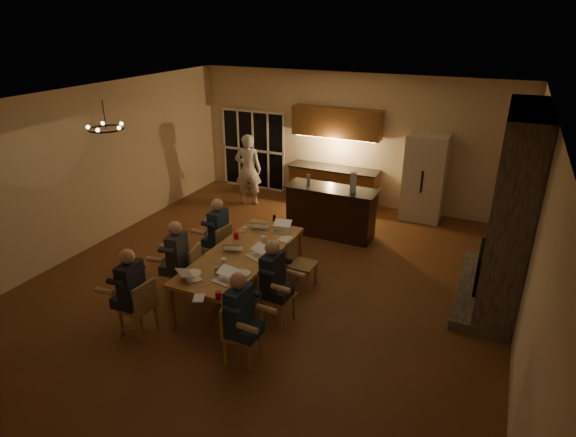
# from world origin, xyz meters

# --- Properties ---
(floor) EXTENTS (9.00, 9.00, 0.00)m
(floor) POSITION_xyz_m (0.00, 0.00, 0.00)
(floor) COLOR brown
(floor) RESTS_ON ground
(back_wall) EXTENTS (8.00, 0.04, 3.20)m
(back_wall) POSITION_xyz_m (0.00, 4.52, 1.60)
(back_wall) COLOR beige
(back_wall) RESTS_ON ground
(left_wall) EXTENTS (0.04, 9.00, 3.20)m
(left_wall) POSITION_xyz_m (-4.02, 0.00, 1.60)
(left_wall) COLOR beige
(left_wall) RESTS_ON ground
(right_wall) EXTENTS (0.04, 9.00, 3.20)m
(right_wall) POSITION_xyz_m (4.02, 0.00, 1.60)
(right_wall) COLOR beige
(right_wall) RESTS_ON ground
(ceiling) EXTENTS (8.00, 9.00, 0.04)m
(ceiling) POSITION_xyz_m (0.00, 0.00, 3.22)
(ceiling) COLOR white
(ceiling) RESTS_ON back_wall
(french_doors) EXTENTS (1.86, 0.08, 2.10)m
(french_doors) POSITION_xyz_m (-2.70, 4.47, 1.05)
(french_doors) COLOR black
(french_doors) RESTS_ON ground
(fireplace) EXTENTS (0.58, 2.50, 3.20)m
(fireplace) POSITION_xyz_m (3.70, 1.20, 1.60)
(fireplace) COLOR #73655A
(fireplace) RESTS_ON ground
(kitchenette) EXTENTS (2.24, 0.68, 2.40)m
(kitchenette) POSITION_xyz_m (-0.30, 4.20, 1.20)
(kitchenette) COLOR brown
(kitchenette) RESTS_ON ground
(refrigerator) EXTENTS (0.90, 0.68, 2.00)m
(refrigerator) POSITION_xyz_m (1.90, 4.15, 1.00)
(refrigerator) COLOR beige
(refrigerator) RESTS_ON ground
(dining_table) EXTENTS (1.10, 2.76, 0.75)m
(dining_table) POSITION_xyz_m (-0.27, -0.45, 0.38)
(dining_table) COLOR #A77743
(dining_table) RESTS_ON ground
(bar_island) EXTENTS (1.94, 0.70, 1.08)m
(bar_island) POSITION_xyz_m (0.29, 2.38, 0.54)
(bar_island) COLOR black
(bar_island) RESTS_ON ground
(chair_left_near) EXTENTS (0.48, 0.48, 0.89)m
(chair_left_near) POSITION_xyz_m (-1.13, -2.10, 0.45)
(chair_left_near) COLOR #A78253
(chair_left_near) RESTS_ON ground
(chair_left_mid) EXTENTS (0.53, 0.53, 0.89)m
(chair_left_mid) POSITION_xyz_m (-1.14, -0.89, 0.45)
(chair_left_mid) COLOR #A78253
(chair_left_mid) RESTS_ON ground
(chair_left_far) EXTENTS (0.50, 0.50, 0.89)m
(chair_left_far) POSITION_xyz_m (-1.13, 0.09, 0.45)
(chair_left_far) COLOR #A78253
(chair_left_far) RESTS_ON ground
(chair_right_near) EXTENTS (0.48, 0.48, 0.89)m
(chair_right_near) POSITION_xyz_m (0.61, -2.00, 0.45)
(chair_right_near) COLOR #A78253
(chair_right_near) RESTS_ON ground
(chair_right_mid) EXTENTS (0.51, 0.51, 0.89)m
(chair_right_mid) POSITION_xyz_m (0.63, -0.94, 0.45)
(chair_right_mid) COLOR #A78253
(chair_right_mid) RESTS_ON ground
(chair_right_far) EXTENTS (0.45, 0.45, 0.89)m
(chair_right_far) POSITION_xyz_m (0.59, 0.14, 0.45)
(chair_right_far) COLOR #A78253
(chair_right_far) RESTS_ON ground
(person_left_near) EXTENTS (0.66, 0.66, 1.38)m
(person_left_near) POSITION_xyz_m (-1.18, -2.10, 0.69)
(person_left_near) COLOR #20222A
(person_left_near) RESTS_ON ground
(person_right_near) EXTENTS (0.64, 0.64, 1.38)m
(person_right_near) POSITION_xyz_m (0.59, -2.02, 0.69)
(person_right_near) COLOR #1B2B44
(person_right_near) RESTS_ON ground
(person_left_mid) EXTENTS (0.70, 0.70, 1.38)m
(person_left_mid) POSITION_xyz_m (-1.17, -1.00, 0.69)
(person_left_mid) COLOR #34393E
(person_left_mid) RESTS_ON ground
(person_right_mid) EXTENTS (0.64, 0.64, 1.38)m
(person_right_mid) POSITION_xyz_m (0.56, -0.98, 0.69)
(person_right_mid) COLOR #20222A
(person_right_mid) RESTS_ON ground
(person_left_far) EXTENTS (0.62, 0.62, 1.38)m
(person_left_far) POSITION_xyz_m (-1.10, 0.15, 0.69)
(person_left_far) COLOR #1B2B44
(person_left_far) RESTS_ON ground
(standing_person) EXTENTS (0.75, 0.61, 1.78)m
(standing_person) POSITION_xyz_m (-2.22, 3.30, 0.89)
(standing_person) COLOR silver
(standing_person) RESTS_ON ground
(chandelier) EXTENTS (0.57, 0.57, 0.03)m
(chandelier) POSITION_xyz_m (-2.39, -0.94, 2.75)
(chandelier) COLOR black
(chandelier) RESTS_ON ceiling
(laptop_a) EXTENTS (0.42, 0.41, 0.23)m
(laptop_a) POSITION_xyz_m (-0.54, -1.49, 0.86)
(laptop_a) COLOR silver
(laptop_a) RESTS_ON dining_table
(laptop_b) EXTENTS (0.36, 0.33, 0.23)m
(laptop_b) POSITION_xyz_m (-0.06, -1.38, 0.86)
(laptop_b) COLOR silver
(laptop_b) RESTS_ON dining_table
(laptop_c) EXTENTS (0.40, 0.37, 0.23)m
(laptop_c) POSITION_xyz_m (-0.48, -0.36, 0.86)
(laptop_c) COLOR silver
(laptop_c) RESTS_ON dining_table
(laptop_d) EXTENTS (0.40, 0.38, 0.23)m
(laptop_d) POSITION_xyz_m (0.01, -0.48, 0.86)
(laptop_d) COLOR silver
(laptop_d) RESTS_ON dining_table
(laptop_e) EXTENTS (0.37, 0.34, 0.23)m
(laptop_e) POSITION_xyz_m (-0.48, 0.64, 0.86)
(laptop_e) COLOR silver
(laptop_e) RESTS_ON dining_table
(laptop_f) EXTENTS (0.37, 0.34, 0.23)m
(laptop_f) POSITION_xyz_m (-0.04, 0.61, 0.86)
(laptop_f) COLOR silver
(laptop_f) RESTS_ON dining_table
(mug_front) EXTENTS (0.08, 0.08, 0.10)m
(mug_front) POSITION_xyz_m (-0.34, -0.91, 0.80)
(mug_front) COLOR white
(mug_front) RESTS_ON dining_table
(mug_mid) EXTENTS (0.08, 0.08, 0.10)m
(mug_mid) POSITION_xyz_m (-0.15, 0.09, 0.80)
(mug_mid) COLOR white
(mug_mid) RESTS_ON dining_table
(mug_back) EXTENTS (0.07, 0.07, 0.10)m
(mug_back) POSITION_xyz_m (-0.63, 0.31, 0.80)
(mug_back) COLOR white
(mug_back) RESTS_ON dining_table
(redcup_near) EXTENTS (0.09, 0.09, 0.12)m
(redcup_near) POSITION_xyz_m (0.14, -1.82, 0.81)
(redcup_near) COLOR red
(redcup_near) RESTS_ON dining_table
(redcup_mid) EXTENTS (0.09, 0.09, 0.12)m
(redcup_mid) POSITION_xyz_m (-0.64, -0.01, 0.81)
(redcup_mid) COLOR red
(redcup_mid) RESTS_ON dining_table
(can_silver) EXTENTS (0.07, 0.07, 0.12)m
(can_silver) POSITION_xyz_m (-0.28, -1.22, 0.81)
(can_silver) COLOR #B2B2B7
(can_silver) RESTS_ON dining_table
(can_cola) EXTENTS (0.06, 0.06, 0.12)m
(can_cola) POSITION_xyz_m (-0.37, 0.99, 0.81)
(can_cola) COLOR #3F0F0C
(can_cola) RESTS_ON dining_table
(can_right) EXTENTS (0.06, 0.06, 0.12)m
(can_right) POSITION_xyz_m (0.08, -0.13, 0.81)
(can_right) COLOR #B2B2B7
(can_right) RESTS_ON dining_table
(plate_near) EXTENTS (0.26, 0.26, 0.02)m
(plate_near) POSITION_xyz_m (0.09, -1.06, 0.76)
(plate_near) COLOR white
(plate_near) RESTS_ON dining_table
(plate_left) EXTENTS (0.28, 0.28, 0.02)m
(plate_left) POSITION_xyz_m (-0.61, -1.38, 0.76)
(plate_left) COLOR white
(plate_left) RESTS_ON dining_table
(plate_far) EXTENTS (0.28, 0.28, 0.02)m
(plate_far) POSITION_xyz_m (0.20, 0.32, 0.76)
(plate_far) COLOR white
(plate_far) RESTS_ON dining_table
(notepad) EXTENTS (0.23, 0.26, 0.01)m
(notepad) POSITION_xyz_m (-0.13, -1.92, 0.76)
(notepad) COLOR white
(notepad) RESTS_ON dining_table
(bar_bottle) EXTENTS (0.08, 0.08, 0.24)m
(bar_bottle) POSITION_xyz_m (-0.22, 2.33, 1.20)
(bar_bottle) COLOR #99999E
(bar_bottle) RESTS_ON bar_island
(bar_blender) EXTENTS (0.16, 0.16, 0.41)m
(bar_blender) POSITION_xyz_m (0.76, 2.33, 1.29)
(bar_blender) COLOR silver
(bar_blender) RESTS_ON bar_island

